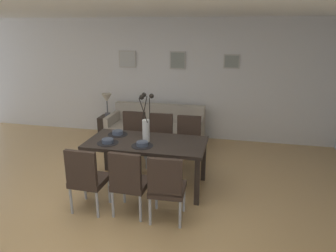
% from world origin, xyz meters
% --- Properties ---
extents(ground_plane, '(9.00, 9.00, 0.00)m').
position_xyz_m(ground_plane, '(0.00, 0.00, 0.00)').
color(ground_plane, tan).
extents(back_wall_panel, '(9.00, 0.10, 2.60)m').
position_xyz_m(back_wall_panel, '(0.00, 3.25, 1.30)').
color(back_wall_panel, silver).
rests_on(back_wall_panel, ground).
extents(ceiling_panel, '(9.00, 7.20, 0.08)m').
position_xyz_m(ceiling_panel, '(0.00, 0.40, 2.64)').
color(ceiling_panel, white).
extents(dining_table, '(1.80, 0.89, 0.74)m').
position_xyz_m(dining_table, '(0.26, 0.76, 0.66)').
color(dining_table, black).
rests_on(dining_table, ground).
extents(dining_chair_near_left, '(0.45, 0.45, 0.92)m').
position_xyz_m(dining_chair_near_left, '(-0.31, -0.12, 0.51)').
color(dining_chair_near_left, '#33261E').
rests_on(dining_chair_near_left, ground).
extents(dining_chair_near_right, '(0.46, 0.46, 0.92)m').
position_xyz_m(dining_chair_near_right, '(-0.26, 1.63, 0.51)').
color(dining_chair_near_right, '#33261E').
rests_on(dining_chair_near_right, ground).
extents(dining_chair_far_left, '(0.46, 0.46, 0.92)m').
position_xyz_m(dining_chair_far_left, '(0.27, -0.08, 0.51)').
color(dining_chair_far_left, '#33261E').
rests_on(dining_chair_far_left, ground).
extents(dining_chair_far_right, '(0.46, 0.46, 0.92)m').
position_xyz_m(dining_chair_far_right, '(0.26, 1.61, 0.51)').
color(dining_chair_far_right, '#33261E').
rests_on(dining_chair_far_right, ground).
extents(dining_chair_mid_left, '(0.46, 0.46, 0.92)m').
position_xyz_m(dining_chair_mid_left, '(0.78, -0.12, 0.51)').
color(dining_chair_mid_left, '#33261E').
rests_on(dining_chair_mid_left, ground).
extents(dining_chair_mid_right, '(0.45, 0.45, 0.92)m').
position_xyz_m(dining_chair_mid_right, '(0.77, 1.58, 0.51)').
color(dining_chair_mid_right, '#33261E').
rests_on(dining_chair_mid_right, ground).
extents(centerpiece_vase, '(0.21, 0.23, 0.73)m').
position_xyz_m(centerpiece_vase, '(0.26, 0.76, 1.02)').
color(centerpiece_vase, silver).
rests_on(centerpiece_vase, dining_table).
extents(placemat_near_left, '(0.32, 0.32, 0.01)m').
position_xyz_m(placemat_near_left, '(-0.28, 0.56, 0.74)').
color(placemat_near_left, black).
rests_on(placemat_near_left, dining_table).
extents(bowl_near_left, '(0.17, 0.17, 0.07)m').
position_xyz_m(bowl_near_left, '(-0.28, 0.56, 0.78)').
color(bowl_near_left, '#475166').
rests_on(bowl_near_left, dining_table).
extents(placemat_near_right, '(0.32, 0.32, 0.01)m').
position_xyz_m(placemat_near_right, '(-0.28, 0.96, 0.74)').
color(placemat_near_right, black).
rests_on(placemat_near_right, dining_table).
extents(bowl_near_right, '(0.17, 0.17, 0.07)m').
position_xyz_m(bowl_near_right, '(-0.28, 0.96, 0.78)').
color(bowl_near_right, '#475166').
rests_on(bowl_near_right, dining_table).
extents(placemat_far_left, '(0.32, 0.32, 0.01)m').
position_xyz_m(placemat_far_left, '(0.26, 0.56, 0.74)').
color(placemat_far_left, black).
rests_on(placemat_far_left, dining_table).
extents(bowl_far_left, '(0.17, 0.17, 0.07)m').
position_xyz_m(bowl_far_left, '(0.26, 0.56, 0.78)').
color(bowl_far_left, '#475166').
rests_on(bowl_far_left, dining_table).
extents(sofa, '(2.00, 0.84, 0.80)m').
position_xyz_m(sofa, '(-0.09, 2.63, 0.28)').
color(sofa, '#A89E8E').
rests_on(sofa, ground).
extents(side_table, '(0.36, 0.36, 0.52)m').
position_xyz_m(side_table, '(-1.20, 2.67, 0.26)').
color(side_table, black).
rests_on(side_table, ground).
extents(table_lamp, '(0.22, 0.22, 0.51)m').
position_xyz_m(table_lamp, '(-1.20, 2.67, 0.89)').
color(table_lamp, '#4C4C51').
rests_on(table_lamp, side_table).
extents(framed_picture_left, '(0.39, 0.03, 0.37)m').
position_xyz_m(framed_picture_left, '(-0.88, 3.18, 1.72)').
color(framed_picture_left, '#B2ADA3').
extents(framed_picture_center, '(0.35, 0.03, 0.38)m').
position_xyz_m(framed_picture_center, '(0.26, 3.18, 1.72)').
color(framed_picture_center, '#B2ADA3').
extents(framed_picture_right, '(0.33, 0.03, 0.29)m').
position_xyz_m(framed_picture_right, '(1.40, 3.18, 1.72)').
color(framed_picture_right, '#B2ADA3').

